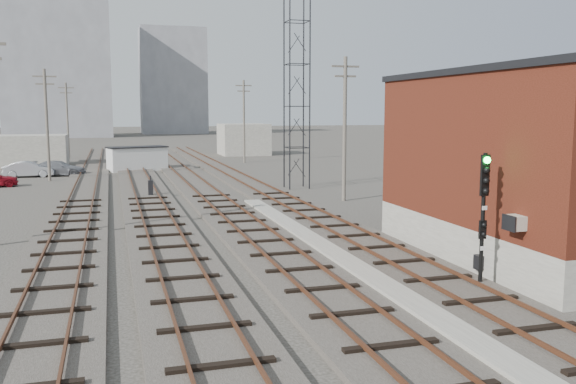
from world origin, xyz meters
name	(u,v)px	position (x,y,z in m)	size (l,w,h in m)	color
ground	(183,162)	(0.00, 60.00, 0.00)	(320.00, 320.00, 0.00)	#282621
track_right	(245,182)	(2.50, 39.00, 0.11)	(3.20, 90.00, 0.39)	#332D28
track_mid_right	(195,184)	(-1.50, 39.00, 0.11)	(3.20, 90.00, 0.39)	#332D28
track_mid_left	(142,185)	(-5.50, 39.00, 0.11)	(3.20, 90.00, 0.39)	#332D28
track_left	(86,187)	(-9.50, 39.00, 0.11)	(3.20, 90.00, 0.39)	#332D28
platform_curb	(332,254)	(0.50, 14.00, 0.13)	(0.90, 28.00, 0.26)	gray
brick_building	(522,165)	(7.50, 12.00, 3.63)	(6.54, 12.20, 7.22)	gray
lattice_tower	(297,85)	(5.50, 35.00, 7.50)	(1.60, 1.60, 15.00)	black
utility_pole_left_b	(47,122)	(-12.50, 45.00, 4.80)	(1.80, 0.24, 9.00)	#595147
utility_pole_left_c	(67,118)	(-12.50, 70.00, 4.80)	(1.80, 0.24, 9.00)	#595147
utility_pole_right_a	(345,125)	(6.50, 28.00, 4.80)	(1.80, 0.24, 9.00)	#595147
utility_pole_right_b	(244,119)	(6.50, 58.00, 4.80)	(1.80, 0.24, 9.00)	#595147
apartment_left	(58,67)	(-18.00, 135.00, 15.00)	(22.00, 14.00, 30.00)	gray
apartment_right	(173,82)	(8.00, 150.00, 13.00)	(16.00, 12.00, 26.00)	gray
shed_left	(26,151)	(-16.00, 60.00, 1.60)	(8.00, 5.00, 3.20)	gray
shed_right	(244,139)	(9.00, 70.00, 2.00)	(6.00, 6.00, 4.00)	gray
signal_mast	(484,208)	(3.70, 8.81, 2.61)	(0.40, 0.42, 4.36)	gray
switch_stand	(151,188)	(-5.21, 32.82, 0.64)	(0.34, 0.34, 1.36)	black
site_trailer	(137,158)	(-5.23, 51.89, 1.17)	(5.93, 3.76, 2.31)	silver
car_silver	(29,169)	(-14.46, 48.61, 0.68)	(1.44, 4.13, 1.36)	#9EA1A6
car_grey	(59,168)	(-12.10, 48.98, 0.66)	(1.86, 4.58, 1.33)	gray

